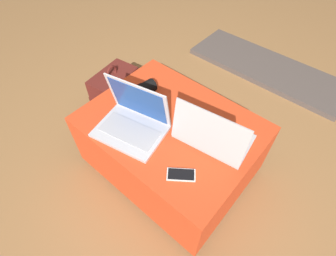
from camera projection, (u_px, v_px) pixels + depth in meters
ground_plane at (171, 166)px, 1.76m from camera, size 14.00×14.00×0.00m
ottoman at (171, 147)px, 1.59m from camera, size 0.94×0.72×0.44m
laptop_near at (133, 121)px, 1.35m from camera, size 0.39×0.33×0.27m
laptop_far at (212, 135)px, 1.30m from camera, size 0.40×0.28×0.25m
cell_phone at (181, 175)px, 1.21m from camera, size 0.14×0.13×0.01m
backpack at (115, 96)px, 1.92m from camera, size 0.29×0.35×0.46m
wrist_brace at (142, 90)px, 1.53m from camera, size 0.11×0.17×0.08m
fireplace_hearth at (267, 68)px, 2.41m from camera, size 1.40×0.50×0.04m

